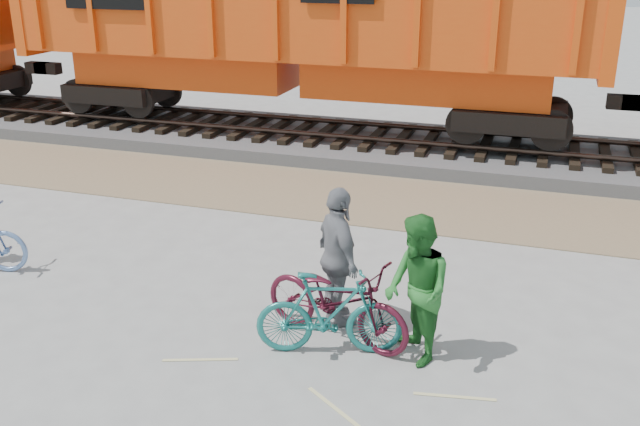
# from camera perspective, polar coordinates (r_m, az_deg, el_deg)

# --- Properties ---
(ground) EXTENTS (120.00, 120.00, 0.00)m
(ground) POSITION_cam_1_polar(r_m,az_deg,el_deg) (9.08, -1.49, -10.18)
(ground) COLOR #9E9E99
(ground) RESTS_ON ground
(gravel_strip) EXTENTS (120.00, 3.00, 0.02)m
(gravel_strip) POSITION_cam_1_polar(r_m,az_deg,el_deg) (13.91, 6.15, 0.93)
(gravel_strip) COLOR #947D5C
(gravel_strip) RESTS_ON ground
(ballast_bed) EXTENTS (120.00, 4.00, 0.30)m
(ballast_bed) POSITION_cam_1_polar(r_m,az_deg,el_deg) (17.15, 8.70, 5.07)
(ballast_bed) COLOR slate
(ballast_bed) RESTS_ON ground
(track) EXTENTS (120.00, 2.60, 0.24)m
(track) POSITION_cam_1_polar(r_m,az_deg,el_deg) (17.07, 8.76, 6.11)
(track) COLOR black
(track) RESTS_ON ballast_bed
(hopper_car_center) EXTENTS (14.00, 3.13, 4.65)m
(hopper_car_center) POSITION_cam_1_polar(r_m,az_deg,el_deg) (17.45, -1.65, 15.10)
(hopper_car_center) COLOR black
(hopper_car_center) RESTS_ON track
(bicycle_teal) EXTENTS (1.84, 0.98, 1.06)m
(bicycle_teal) POSITION_cam_1_polar(r_m,az_deg,el_deg) (8.58, 0.76, -8.04)
(bicycle_teal) COLOR #1D756E
(bicycle_teal) RESTS_ON ground
(bicycle_maroon) EXTENTS (2.17, 1.27, 1.08)m
(bicycle_maroon) POSITION_cam_1_polar(r_m,az_deg,el_deg) (8.87, 1.31, -6.96)
(bicycle_maroon) COLOR #481121
(bicycle_maroon) RESTS_ON ground
(person_man) EXTENTS (1.06, 1.11, 1.80)m
(person_man) POSITION_cam_1_polar(r_m,az_deg,el_deg) (8.37, 7.77, -6.14)
(person_man) COLOR #267129
(person_man) RESTS_ON ground
(person_woman) EXTENTS (1.03, 1.14, 1.86)m
(person_woman) POSITION_cam_1_polar(r_m,az_deg,el_deg) (9.08, 1.47, -3.58)
(person_woman) COLOR gray
(person_woman) RESTS_ON ground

